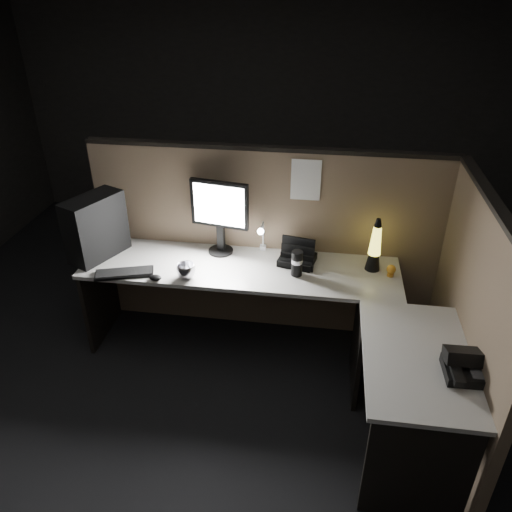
# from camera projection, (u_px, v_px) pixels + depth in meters

# --- Properties ---
(floor) EXTENTS (6.00, 6.00, 0.00)m
(floor) POSITION_uv_depth(u_px,v_px,m) (248.00, 402.00, 3.46)
(floor) COLOR black
(floor) RESTS_ON ground
(room_shell) EXTENTS (6.00, 6.00, 6.00)m
(room_shell) POSITION_uv_depth(u_px,v_px,m) (246.00, 184.00, 2.64)
(room_shell) COLOR silver
(room_shell) RESTS_ON ground
(partition_back) EXTENTS (2.66, 0.06, 1.50)m
(partition_back) POSITION_uv_depth(u_px,v_px,m) (266.00, 244.00, 3.87)
(partition_back) COLOR brown
(partition_back) RESTS_ON ground
(partition_right) EXTENTS (0.06, 1.66, 1.50)m
(partition_right) POSITION_uv_depth(u_px,v_px,m) (468.00, 325.00, 3.00)
(partition_right) COLOR brown
(partition_right) RESTS_ON ground
(desk) EXTENTS (2.60, 1.60, 0.73)m
(desk) POSITION_uv_depth(u_px,v_px,m) (280.00, 316.00, 3.36)
(desk) COLOR #B0ADA6
(desk) RESTS_ON ground
(pc_tower) EXTENTS (0.37, 0.49, 0.47)m
(pc_tower) POSITION_uv_depth(u_px,v_px,m) (96.00, 227.00, 3.65)
(pc_tower) COLOR black
(pc_tower) RESTS_ON desk
(monitor) EXTENTS (0.44, 0.19, 0.57)m
(monitor) POSITION_uv_depth(u_px,v_px,m) (220.00, 210.00, 3.65)
(monitor) COLOR black
(monitor) RESTS_ON desk
(keyboard) EXTENTS (0.43, 0.25, 0.02)m
(keyboard) POSITION_uv_depth(u_px,v_px,m) (124.00, 273.00, 3.52)
(keyboard) COLOR black
(keyboard) RESTS_ON desk
(mouse) EXTENTS (0.10, 0.08, 0.04)m
(mouse) POSITION_uv_depth(u_px,v_px,m) (155.00, 278.00, 3.46)
(mouse) COLOR black
(mouse) RESTS_ON desk
(clip_lamp) EXTENTS (0.05, 0.20, 0.25)m
(clip_lamp) POSITION_uv_depth(u_px,v_px,m) (262.00, 237.00, 3.71)
(clip_lamp) COLOR white
(clip_lamp) RESTS_ON desk
(organizer) EXTENTS (0.29, 0.27, 0.19)m
(organizer) POSITION_uv_depth(u_px,v_px,m) (297.00, 257.00, 3.66)
(organizer) COLOR black
(organizer) RESTS_ON desk
(lava_lamp) EXTENTS (0.11, 0.11, 0.40)m
(lava_lamp) POSITION_uv_depth(u_px,v_px,m) (375.00, 249.00, 3.51)
(lava_lamp) COLOR black
(lava_lamp) RESTS_ON desk
(travel_mug) EXTENTS (0.08, 0.08, 0.19)m
(travel_mug) POSITION_uv_depth(u_px,v_px,m) (297.00, 263.00, 3.48)
(travel_mug) COLOR black
(travel_mug) RESTS_ON desk
(steel_mug) EXTENTS (0.14, 0.14, 0.10)m
(steel_mug) POSITION_uv_depth(u_px,v_px,m) (186.00, 271.00, 3.47)
(steel_mug) COLOR silver
(steel_mug) RESTS_ON desk
(figurine) EXTENTS (0.06, 0.06, 0.06)m
(figurine) POSITION_uv_depth(u_px,v_px,m) (391.00, 269.00, 3.48)
(figurine) COLOR orange
(figurine) RESTS_ON desk
(pinned_paper) EXTENTS (0.21, 0.00, 0.30)m
(pinned_paper) POSITION_uv_depth(u_px,v_px,m) (306.00, 180.00, 3.53)
(pinned_paper) COLOR white
(pinned_paper) RESTS_ON partition_back
(desk_phone) EXTENTS (0.25, 0.27, 0.15)m
(desk_phone) POSITION_uv_depth(u_px,v_px,m) (467.00, 365.00, 2.64)
(desk_phone) COLOR black
(desk_phone) RESTS_ON desk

